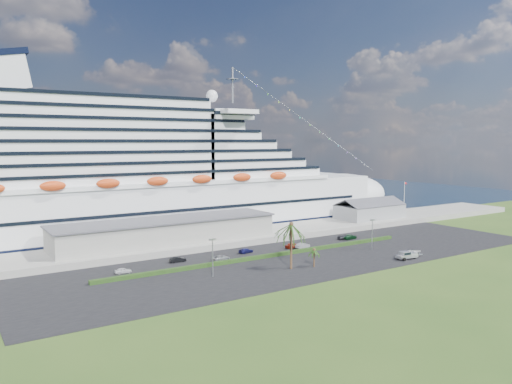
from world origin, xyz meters
TOP-DOWN VIEW (x-y plane):
  - ground at (0.00, 0.00)m, footprint 420.00×420.00m
  - asphalt_lot at (0.00, 11.00)m, footprint 140.00×38.00m
  - wharf at (0.00, 40.00)m, footprint 240.00×20.00m
  - water at (0.00, 130.00)m, footprint 420.00×160.00m
  - cruise_ship at (-21.53, 64.00)m, footprint 191.00×38.00m
  - terminal_building at (-25.00, 40.00)m, footprint 61.00×15.00m
  - port_shed at (52.00, 40.00)m, footprint 24.00×12.31m
  - flagpole at (70.04, 40.00)m, footprint 1.08×0.16m
  - hedge at (-8.00, 16.00)m, footprint 88.00×1.10m
  - lamp_post_left at (-28.00, 8.00)m, footprint 1.60×0.35m
  - lamp_post_right at (20.00, 8.00)m, footprint 1.60×0.35m
  - palm_tall at (-10.00, 4.00)m, footprint 8.82×8.82m
  - palm_short at (-4.50, 2.50)m, footprint 3.53×3.53m
  - parked_car_0 at (-43.31, 21.03)m, footprint 3.79×1.87m
  - parked_car_1 at (-29.04, 23.93)m, footprint 4.10×1.65m
  - parked_car_2 at (-19.55, 19.65)m, footprint 4.71×2.51m
  - parked_car_3 at (-10.07, 23.33)m, footprint 4.62×2.63m
  - parked_car_4 at (3.66, 21.46)m, footprint 4.85×2.74m
  - parked_car_5 at (5.74, 19.66)m, footprint 4.73×2.39m
  - parked_car_6 at (25.32, 22.17)m, footprint 5.40×2.94m
  - parked_car_7 at (23.77, 22.64)m, footprint 4.72×2.28m
  - pickup_truck at (19.42, -4.08)m, footprint 5.90×2.84m
  - boat_trailer at (22.56, -3.43)m, footprint 6.43×4.50m

SIDE VIEW (x-z plane):
  - ground at x=0.00m, z-range 0.00..0.00m
  - water at x=0.00m, z-range 0.00..0.02m
  - asphalt_lot at x=0.00m, z-range 0.00..0.12m
  - hedge at x=-8.00m, z-range 0.12..1.02m
  - parked_car_0 at x=-43.31m, z-range 0.12..1.36m
  - parked_car_2 at x=-19.55m, z-range 0.12..1.38m
  - parked_car_3 at x=-10.07m, z-range 0.12..1.38m
  - parked_car_1 at x=-29.04m, z-range 0.12..1.44m
  - parked_car_7 at x=23.77m, z-range 0.12..1.45m
  - parked_car_6 at x=25.32m, z-range 0.12..1.56m
  - parked_car_5 at x=5.74m, z-range 0.12..1.61m
  - parked_car_4 at x=3.66m, z-range 0.12..1.68m
  - wharf at x=0.00m, z-range 0.00..1.80m
  - pickup_truck at x=19.42m, z-range 0.22..2.21m
  - boat_trailer at x=22.56m, z-range 0.41..2.22m
  - palm_short at x=-4.50m, z-range 1.38..5.95m
  - port_shed at x=52.00m, z-range 0.71..8.08m
  - terminal_building at x=-25.00m, z-range 1.86..8.16m
  - lamp_post_left at x=-28.00m, z-range 1.21..9.48m
  - lamp_post_right at x=20.00m, z-range 1.21..9.48m
  - flagpole at x=70.04m, z-range 2.27..14.27m
  - palm_tall at x=-10.00m, z-range 3.64..14.77m
  - cruise_ship at x=-21.53m, z-range -10.31..43.69m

